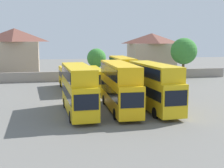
% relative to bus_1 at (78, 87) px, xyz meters
% --- Properties ---
extents(ground, '(140.00, 140.00, 0.00)m').
position_rel_bus_1_xyz_m(ground, '(4.18, 18.04, -2.79)').
color(ground, slate).
extents(depot_boundary_wall, '(56.00, 0.50, 1.80)m').
position_rel_bus_1_xyz_m(depot_boundary_wall, '(4.18, 24.86, -1.89)').
color(depot_boundary_wall, gray).
rests_on(depot_boundary_wall, ground).
extents(bus_1, '(2.77, 10.34, 4.96)m').
position_rel_bus_1_xyz_m(bus_1, '(0.00, 0.00, 0.00)').
color(bus_1, yellow).
rests_on(bus_1, ground).
extents(bus_2, '(2.82, 11.28, 5.11)m').
position_rel_bus_1_xyz_m(bus_2, '(4.42, 0.45, 0.08)').
color(bus_2, yellow).
rests_on(bus_2, ground).
extents(bus_3, '(2.85, 10.67, 5.04)m').
position_rel_bus_1_xyz_m(bus_3, '(8.11, -0.05, 0.04)').
color(bus_3, yellow).
rests_on(bus_3, ground).
extents(bus_4, '(3.11, 11.56, 3.26)m').
position_rel_bus_1_xyz_m(bus_4, '(0.42, 14.91, -0.92)').
color(bus_4, '#EFB40A').
rests_on(bus_4, ground).
extents(bus_5, '(2.88, 10.24, 3.28)m').
position_rel_bus_1_xyz_m(bus_5, '(3.62, 14.62, -0.91)').
color(bus_5, yellow).
rests_on(bus_5, ground).
extents(bus_6, '(2.90, 10.84, 4.87)m').
position_rel_bus_1_xyz_m(bus_6, '(8.32, 14.57, -0.05)').
color(bus_6, '#EEB10E').
rests_on(bus_6, ground).
extents(house_terrace_left, '(9.39, 7.14, 9.71)m').
position_rel_bus_1_xyz_m(house_terrace_left, '(-8.99, 31.20, 2.16)').
color(house_terrace_left, tan).
rests_on(house_terrace_left, ground).
extents(house_terrace_centre, '(9.60, 6.86, 8.88)m').
position_rel_bus_1_xyz_m(house_terrace_centre, '(19.05, 31.48, 1.73)').
color(house_terrace_centre, tan).
rests_on(house_terrace_centre, ground).
extents(tree_left_of_lot, '(3.69, 3.69, 5.87)m').
position_rel_bus_1_xyz_m(tree_left_of_lot, '(6.40, 27.36, 1.19)').
color(tree_left_of_lot, brown).
rests_on(tree_left_of_lot, ground).
extents(tree_behind_wall, '(4.99, 4.99, 7.88)m').
position_rel_bus_1_xyz_m(tree_behind_wall, '(22.41, 22.86, 2.57)').
color(tree_behind_wall, brown).
rests_on(tree_behind_wall, ground).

